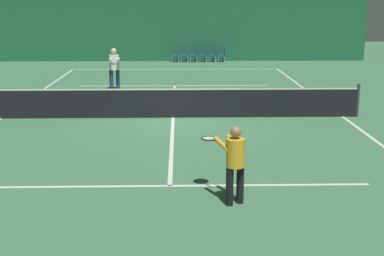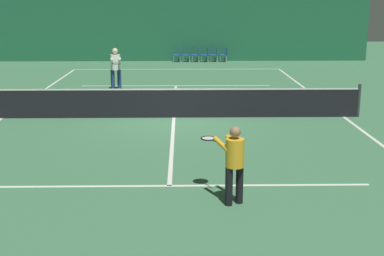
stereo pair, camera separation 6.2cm
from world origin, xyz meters
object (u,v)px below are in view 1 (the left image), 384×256
Objects in this scene: player_near at (234,159)px; courtside_chair_3 at (204,54)px; tennis_net at (173,102)px; courtside_chair_4 at (213,54)px; courtside_chair_5 at (223,54)px; courtside_chair_0 at (176,54)px; player_far at (114,66)px; courtside_chair_2 at (195,54)px; courtside_chair_1 at (186,54)px.

courtside_chair_3 is at bearing -29.14° from player_near.
tennis_net is 15.37m from courtside_chair_4.
courtside_chair_3 and courtside_chair_5 have the same top height.
courtside_chair_0 is (0.05, 15.20, -0.03)m from tennis_net.
player_far is at bearing -22.88° from courtside_chair_3.
courtside_chair_3 is (1.71, 15.20, -0.03)m from tennis_net.
player_near is 0.86× the size of player_far.
player_far is 10.23m from courtside_chair_0.
player_far is at bearing -28.09° from courtside_chair_5.
tennis_net is 15.29m from courtside_chair_3.
courtside_chair_3 is (0.55, 0.00, 0.00)m from courtside_chair_2.
player_near reaches higher than courtside_chair_2.
courtside_chair_5 is (2.21, 0.00, 0.00)m from courtside_chair_1.
player_near is at bearing -2.67° from courtside_chair_4.
player_near is 22.60m from courtside_chair_4.
courtside_chair_4 is (0.55, 0.00, 0.00)m from courtside_chair_3.
tennis_net reaches higher than courtside_chair_3.
tennis_net is 5.86m from player_far.
player_near is at bearing 1.54° from courtside_chair_1.
player_far is at bearing 115.04° from tennis_net.
courtside_chair_4 is at bearing -90.00° from courtside_chair_5.
courtside_chair_0 is 0.55m from courtside_chair_1.
tennis_net is at bearing -8.46° from courtside_chair_4.
player_near reaches higher than tennis_net.
courtside_chair_1 is 0.55m from courtside_chair_2.
tennis_net reaches higher than courtside_chair_1.
courtside_chair_0 is 1.00× the size of courtside_chair_5.
player_far is 2.07× the size of courtside_chair_4.
player_near is 1.78× the size of courtside_chair_3.
courtside_chair_0 is 2.77m from courtside_chair_5.
courtside_chair_3 is (4.18, 9.91, -0.53)m from player_far.
player_far is 2.07× the size of courtside_chair_0.
courtside_chair_0 is (2.52, 9.91, -0.53)m from player_far.
courtside_chair_1 is 1.11m from courtside_chair_3.
courtside_chair_3 is at bearing 148.23° from player_far.
tennis_net is at bearing -6.41° from courtside_chair_3.
courtside_chair_0 is 1.00× the size of courtside_chair_3.
player_far is (-3.68, 12.66, 0.14)m from player_near.
courtside_chair_2 is at bearing -90.00° from courtside_chair_5.
player_near is 1.78× the size of courtside_chair_1.
courtside_chair_4 is at bearing -30.55° from player_near.
player_near is at bearing -80.70° from tennis_net.
courtside_chair_5 is (1.61, 22.57, -0.39)m from player_near.
courtside_chair_5 is at bearing 79.51° from tennis_net.
courtside_chair_0 is (-1.16, 22.57, -0.39)m from player_near.
courtside_chair_0 and courtside_chair_2 have the same top height.
courtside_chair_0 is at bearing 89.82° from tennis_net.
courtside_chair_2 is at bearing -90.00° from courtside_chair_3.
courtside_chair_2 is 1.00× the size of courtside_chair_5.
tennis_net is 14.29× the size of courtside_chair_2.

